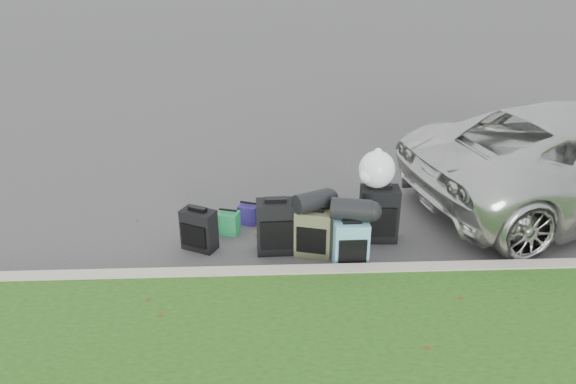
{
  "coord_description": "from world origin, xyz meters",
  "views": [
    {
      "loc": [
        -0.38,
        -6.36,
        3.57
      ],
      "look_at": [
        -0.1,
        0.2,
        0.55
      ],
      "focal_mm": 35.0,
      "sensor_mm": 36.0,
      "label": 1
    }
  ],
  "objects_px": {
    "suitcase_small_black": "(199,230)",
    "suitcase_large_black_right": "(379,214)",
    "suitcase_large_black_left": "(276,227)",
    "tote_navy": "(248,214)",
    "suitcase_teal": "(351,244)",
    "suitcase_olive": "(314,233)",
    "tote_green": "(229,223)"
  },
  "relations": [
    {
      "from": "suitcase_large_black_left",
      "to": "suitcase_olive",
      "type": "bearing_deg",
      "value": -12.96
    },
    {
      "from": "suitcase_large_black_right",
      "to": "tote_navy",
      "type": "bearing_deg",
      "value": 165.96
    },
    {
      "from": "suitcase_olive",
      "to": "suitcase_teal",
      "type": "relative_size",
      "value": 1.05
    },
    {
      "from": "suitcase_large_black_left",
      "to": "suitcase_olive",
      "type": "height_order",
      "value": "suitcase_large_black_left"
    },
    {
      "from": "suitcase_small_black",
      "to": "suitcase_teal",
      "type": "relative_size",
      "value": 0.92
    },
    {
      "from": "tote_navy",
      "to": "tote_green",
      "type": "bearing_deg",
      "value": -113.89
    },
    {
      "from": "suitcase_small_black",
      "to": "tote_navy",
      "type": "distance_m",
      "value": 0.89
    },
    {
      "from": "suitcase_small_black",
      "to": "tote_navy",
      "type": "bearing_deg",
      "value": 74.73
    },
    {
      "from": "suitcase_olive",
      "to": "suitcase_teal",
      "type": "bearing_deg",
      "value": -18.86
    },
    {
      "from": "suitcase_olive",
      "to": "tote_green",
      "type": "relative_size",
      "value": 2.02
    },
    {
      "from": "suitcase_large_black_left",
      "to": "suitcase_teal",
      "type": "xyz_separation_m",
      "value": [
        0.87,
        -0.37,
        -0.05
      ]
    },
    {
      "from": "suitcase_small_black",
      "to": "tote_navy",
      "type": "xyz_separation_m",
      "value": [
        0.59,
        0.65,
        -0.13
      ]
    },
    {
      "from": "tote_green",
      "to": "suitcase_small_black",
      "type": "bearing_deg",
      "value": -115.7
    },
    {
      "from": "suitcase_large_black_left",
      "to": "suitcase_large_black_right",
      "type": "xyz_separation_m",
      "value": [
        1.3,
        0.25,
        0.02
      ]
    },
    {
      "from": "suitcase_small_black",
      "to": "tote_green",
      "type": "bearing_deg",
      "value": 75.41
    },
    {
      "from": "suitcase_teal",
      "to": "suitcase_large_black_right",
      "type": "relative_size",
      "value": 0.79
    },
    {
      "from": "suitcase_small_black",
      "to": "suitcase_large_black_left",
      "type": "distance_m",
      "value": 0.96
    },
    {
      "from": "suitcase_large_black_left",
      "to": "tote_navy",
      "type": "bearing_deg",
      "value": 113.26
    },
    {
      "from": "suitcase_small_black",
      "to": "suitcase_large_black_right",
      "type": "distance_m",
      "value": 2.26
    },
    {
      "from": "tote_navy",
      "to": "suitcase_large_black_right",
      "type": "bearing_deg",
      "value": 1.97
    },
    {
      "from": "suitcase_large_black_left",
      "to": "suitcase_teal",
      "type": "height_order",
      "value": "suitcase_large_black_left"
    },
    {
      "from": "suitcase_large_black_right",
      "to": "tote_green",
      "type": "height_order",
      "value": "suitcase_large_black_right"
    },
    {
      "from": "suitcase_small_black",
      "to": "suitcase_large_black_right",
      "type": "height_order",
      "value": "suitcase_large_black_right"
    },
    {
      "from": "suitcase_olive",
      "to": "tote_navy",
      "type": "distance_m",
      "value": 1.18
    },
    {
      "from": "suitcase_olive",
      "to": "suitcase_large_black_right",
      "type": "bearing_deg",
      "value": 36.46
    },
    {
      "from": "suitcase_small_black",
      "to": "suitcase_teal",
      "type": "xyz_separation_m",
      "value": [
        1.81,
        -0.48,
        0.02
      ]
    },
    {
      "from": "suitcase_teal",
      "to": "tote_green",
      "type": "xyz_separation_m",
      "value": [
        -1.48,
        0.86,
        -0.14
      ]
    },
    {
      "from": "suitcase_small_black",
      "to": "suitcase_olive",
      "type": "height_order",
      "value": "suitcase_olive"
    },
    {
      "from": "suitcase_small_black",
      "to": "suitcase_teal",
      "type": "height_order",
      "value": "suitcase_teal"
    },
    {
      "from": "suitcase_olive",
      "to": "suitcase_small_black",
      "type": "bearing_deg",
      "value": -173.0
    },
    {
      "from": "suitcase_large_black_left",
      "to": "tote_navy",
      "type": "xyz_separation_m",
      "value": [
        -0.36,
        0.76,
        -0.21
      ]
    },
    {
      "from": "suitcase_large_black_right",
      "to": "tote_navy",
      "type": "height_order",
      "value": "suitcase_large_black_right"
    }
  ]
}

